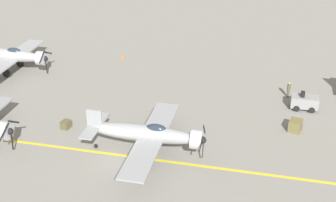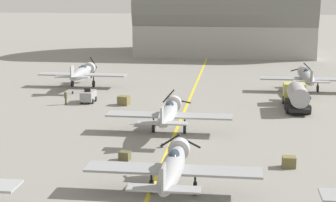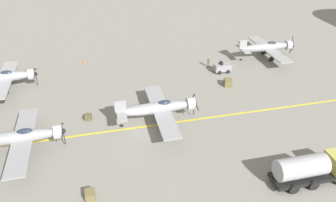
{
  "view_description": "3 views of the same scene",
  "coord_description": "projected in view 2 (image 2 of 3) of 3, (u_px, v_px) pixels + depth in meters",
  "views": [
    {
      "loc": [
        30.61,
        11.38,
        21.64
      ],
      "look_at": [
        -3.63,
        3.41,
        3.61
      ],
      "focal_mm": 50.0,
      "sensor_mm": 36.0,
      "label": 1
    },
    {
      "loc": [
        5.77,
        -48.73,
        14.23
      ],
      "look_at": [
        -0.23,
        -0.97,
        3.91
      ],
      "focal_mm": 60.0,
      "sensor_mm": 36.0,
      "label": 2
    },
    {
      "loc": [
        31.99,
        -4.16,
        23.26
      ],
      "look_at": [
        0.72,
        3.29,
        3.67
      ],
      "focal_mm": 35.0,
      "sensor_mm": 36.0,
      "label": 3
    }
  ],
  "objects": [
    {
      "name": "ground_plane",
      "position": [
        172.0,
        141.0,
        50.96
      ],
      "size": [
        400.0,
        400.0,
        0.0
      ],
      "primitive_type": "plane",
      "color": "gray"
    },
    {
      "name": "taxiway_stripe",
      "position": [
        172.0,
        141.0,
        50.96
      ],
      "size": [
        0.3,
        160.0,
        0.01
      ],
      "primitive_type": "cube",
      "color": "yellow",
      "rests_on": "ground"
    },
    {
      "name": "airplane_far_right",
      "position": [
        307.0,
        77.0,
        72.79
      ],
      "size": [
        12.0,
        9.98,
        3.65
      ],
      "rotation": [
        0.0,
        0.0,
        0.28
      ],
      "color": "gray",
      "rests_on": "ground"
    },
    {
      "name": "airplane_far_left",
      "position": [
        82.0,
        73.0,
        76.18
      ],
      "size": [
        12.0,
        9.98,
        3.65
      ],
      "rotation": [
        0.0,
        0.0,
        0.24
      ],
      "color": "gray",
      "rests_on": "ground"
    },
    {
      "name": "airplane_mid_center",
      "position": [
        169.0,
        113.0,
        52.94
      ],
      "size": [
        12.0,
        9.98,
        3.65
      ],
      "rotation": [
        0.0,
        0.0,
        -0.25
      ],
      "color": "gray",
      "rests_on": "ground"
    },
    {
      "name": "airplane_near_center",
      "position": [
        173.0,
        167.0,
        37.58
      ],
      "size": [
        12.0,
        9.98,
        3.65
      ],
      "rotation": [
        0.0,
        0.0,
        0.11
      ],
      "color": "gray",
      "rests_on": "ground"
    },
    {
      "name": "fuel_tanker",
      "position": [
        297.0,
        96.0,
        63.43
      ],
      "size": [
        2.68,
        8.0,
        2.98
      ],
      "color": "black",
      "rests_on": "ground"
    },
    {
      "name": "tow_tractor",
      "position": [
        88.0,
        96.0,
        66.96
      ],
      "size": [
        1.57,
        2.6,
        1.79
      ],
      "color": "gray",
      "rests_on": "ground"
    },
    {
      "name": "ground_crew_walking",
      "position": [
        66.0,
        97.0,
        65.74
      ],
      "size": [
        0.36,
        0.36,
        1.65
      ],
      "color": "#515638",
      "rests_on": "ground"
    },
    {
      "name": "supply_crate_by_tanker",
      "position": [
        289.0,
        162.0,
        43.63
      ],
      "size": [
        1.05,
        0.87,
        0.87
      ],
      "primitive_type": "cube",
      "rotation": [
        0.0,
        0.0,
        0.01
      ],
      "color": "brown",
      "rests_on": "ground"
    },
    {
      "name": "supply_crate_mid_lane",
      "position": [
        125.0,
        156.0,
        45.43
      ],
      "size": [
        0.99,
        0.87,
        0.72
      ],
      "primitive_type": "cube",
      "rotation": [
        0.0,
        0.0,
        -0.19
      ],
      "color": "brown",
      "rests_on": "ground"
    },
    {
      "name": "supply_crate_outboard",
      "position": [
        124.0,
        100.0,
        65.62
      ],
      "size": [
        1.47,
        1.32,
        1.06
      ],
      "primitive_type": "cube",
      "rotation": [
        0.0,
        0.0,
        -0.23
      ],
      "color": "brown",
      "rests_on": "ground"
    },
    {
      "name": "hangar",
      "position": [
        225.0,
        10.0,
        111.17
      ],
      "size": [
        34.01,
        20.44,
        20.44
      ],
      "color": "#9E9E99",
      "rests_on": "ground"
    }
  ]
}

